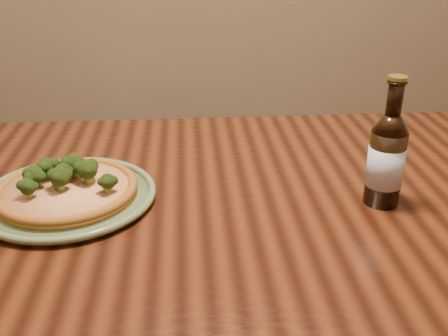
{
  "coord_description": "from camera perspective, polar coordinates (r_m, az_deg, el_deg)",
  "views": [
    {
      "loc": [
        0.08,
        -0.79,
        1.23
      ],
      "look_at": [
        0.14,
        0.08,
        0.82
      ],
      "focal_mm": 42.0,
      "sensor_mm": 36.0,
      "label": 1
    }
  ],
  "objects": [
    {
      "name": "table",
      "position": [
        1.06,
        -7.94,
        -7.79
      ],
      "size": [
        1.6,
        0.9,
        0.75
      ],
      "color": "#411D0E",
      "rests_on": "ground"
    },
    {
      "name": "plate",
      "position": [
        1.03,
        -16.63,
        -2.95
      ],
      "size": [
        0.33,
        0.33,
        0.02
      ],
      "rotation": [
        0.0,
        0.0,
        -0.13
      ],
      "color": "#607550",
      "rests_on": "table"
    },
    {
      "name": "pizza",
      "position": [
        1.02,
        -16.76,
        -2.08
      ],
      "size": [
        0.26,
        0.26,
        0.06
      ],
      "rotation": [
        0.0,
        0.0,
        -0.23
      ],
      "color": "#8F5820",
      "rests_on": "plate"
    },
    {
      "name": "beer_bottle",
      "position": [
        0.99,
        17.25,
        0.99
      ],
      "size": [
        0.07,
        0.07,
        0.24
      ],
      "rotation": [
        0.0,
        0.0,
        -0.25
      ],
      "color": "black",
      "rests_on": "table"
    }
  ]
}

